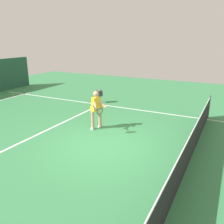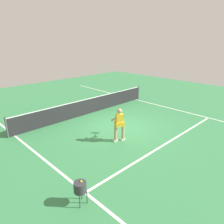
# 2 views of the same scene
# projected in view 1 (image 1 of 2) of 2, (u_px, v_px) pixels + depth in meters

# --- Properties ---
(ground_plane) EXTENTS (28.54, 28.54, 0.00)m
(ground_plane) POSITION_uv_depth(u_px,v_px,m) (103.00, 146.00, 8.26)
(ground_plane) COLOR #38844C
(service_line_marking) EXTENTS (9.13, 0.10, 0.01)m
(service_line_marking) POSITION_uv_depth(u_px,v_px,m) (43.00, 132.00, 9.44)
(service_line_marking) COLOR white
(service_line_marking) RESTS_ON ground
(sideline_left_marking) EXTENTS (0.10, 19.96, 0.01)m
(sideline_left_marking) POSITION_uv_depth(u_px,v_px,m) (147.00, 111.00, 12.14)
(sideline_left_marking) COLOR white
(sideline_left_marking) RESTS_ON ground
(court_net) EXTENTS (9.81, 0.08, 1.05)m
(court_net) POSITION_uv_depth(u_px,v_px,m) (190.00, 149.00, 6.88)
(court_net) COLOR #4C4C51
(court_net) RESTS_ON ground
(tennis_player) EXTENTS (1.02, 0.84, 1.55)m
(tennis_player) POSITION_uv_depth(u_px,v_px,m) (96.00, 108.00, 9.59)
(tennis_player) COLOR tan
(tennis_player) RESTS_ON ground
(tennis_ball_near) EXTENTS (0.07, 0.07, 0.07)m
(tennis_ball_near) POSITION_uv_depth(u_px,v_px,m) (13.00, 95.00, 15.46)
(tennis_ball_near) COLOR #D1E533
(tennis_ball_near) RESTS_ON ground
(ball_hopper) EXTENTS (0.36, 0.36, 0.74)m
(ball_hopper) POSITION_uv_depth(u_px,v_px,m) (99.00, 93.00, 13.57)
(ball_hopper) COLOR #333338
(ball_hopper) RESTS_ON ground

